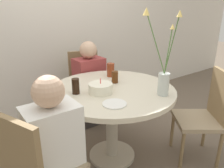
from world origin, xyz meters
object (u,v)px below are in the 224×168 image
object	(u,v)px
chair_right_flank	(86,83)
flower_vase	(163,72)
drink_glass_2	(76,86)
chair_near_front	(207,112)
side_plate	(114,104)
birthday_cake	(101,88)
person_boy	(55,155)
drink_glass_1	(115,77)
drink_glass_0	(111,70)
person_guest	(90,87)

from	to	relation	value
chair_right_flank	flower_vase	xyz separation A→B (m)	(0.03, -1.22, 0.43)
drink_glass_2	chair_near_front	bearing A→B (deg)	-30.15
side_plate	birthday_cake	bearing A→B (deg)	79.89
birthday_cake	person_boy	bearing A→B (deg)	-155.07
drink_glass_1	person_boy	bearing A→B (deg)	-154.03
drink_glass_0	drink_glass_2	world-z (taller)	drink_glass_0
chair_right_flank	birthday_cake	xyz separation A→B (m)	(-0.35, -0.89, 0.28)
flower_vase	person_guest	size ratio (longest dim) A/B	0.66
drink_glass_1	person_guest	xyz separation A→B (m)	(0.06, 0.60, -0.30)
drink_glass_0	drink_glass_2	xyz separation A→B (m)	(-0.51, -0.21, -0.00)
drink_glass_0	chair_near_front	bearing A→B (deg)	-57.31
chair_right_flank	person_guest	bearing A→B (deg)	-90.00
chair_right_flank	drink_glass_0	size ratio (longest dim) A/B	6.32
chair_right_flank	drink_glass_2	world-z (taller)	chair_right_flank
chair_right_flank	person_boy	world-z (taller)	person_boy
side_plate	drink_glass_1	world-z (taller)	drink_glass_1
chair_right_flank	drink_glass_0	xyz separation A→B (m)	(-0.02, -0.57, 0.31)
flower_vase	side_plate	xyz separation A→B (m)	(-0.43, 0.07, -0.19)
drink_glass_0	person_boy	distance (m)	1.08
chair_right_flank	drink_glass_2	bearing A→B (deg)	-110.24
birthday_cake	drink_glass_0	size ratio (longest dim) A/B	1.46
flower_vase	drink_glass_1	distance (m)	0.50
chair_near_front	drink_glass_2	xyz separation A→B (m)	(-1.03, 0.60, 0.30)
side_plate	drink_glass_2	bearing A→B (deg)	110.07
chair_right_flank	side_plate	distance (m)	1.24
chair_near_front	person_boy	world-z (taller)	person_boy
chair_right_flank	drink_glass_0	distance (m)	0.65
birthday_cake	drink_glass_0	world-z (taller)	drink_glass_0
chair_near_front	drink_glass_2	size ratio (longest dim) A/B	6.74
drink_glass_2	person_boy	size ratio (longest dim) A/B	0.13
drink_glass_1	person_guest	size ratio (longest dim) A/B	0.11
drink_glass_2	drink_glass_1	bearing A→B (deg)	3.88
chair_right_flank	drink_glass_0	world-z (taller)	chair_right_flank
chair_near_front	person_guest	xyz separation A→B (m)	(-0.54, 1.23, -0.00)
person_boy	chair_near_front	bearing A→B (deg)	-10.14
drink_glass_0	flower_vase	bearing A→B (deg)	-85.45
person_guest	drink_glass_0	bearing A→B (deg)	-87.37
chair_near_front	person_guest	bearing A→B (deg)	-120.05
birthday_cake	person_guest	world-z (taller)	person_guest
side_plate	drink_glass_0	bearing A→B (deg)	56.67
drink_glass_0	chair_right_flank	bearing A→B (deg)	88.03
drink_glass_0	person_guest	xyz separation A→B (m)	(-0.02, 0.41, -0.31)
chair_right_flank	person_guest	world-z (taller)	person_guest
drink_glass_2	drink_glass_0	bearing A→B (deg)	22.60
drink_glass_2	person_guest	distance (m)	0.85
flower_vase	drink_glass_1	world-z (taller)	flower_vase
person_boy	drink_glass_2	bearing A→B (deg)	44.90
chair_near_front	drink_glass_1	world-z (taller)	chair_near_front
person_guest	chair_near_front	bearing A→B (deg)	-66.22
chair_right_flank	flower_vase	world-z (taller)	flower_vase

